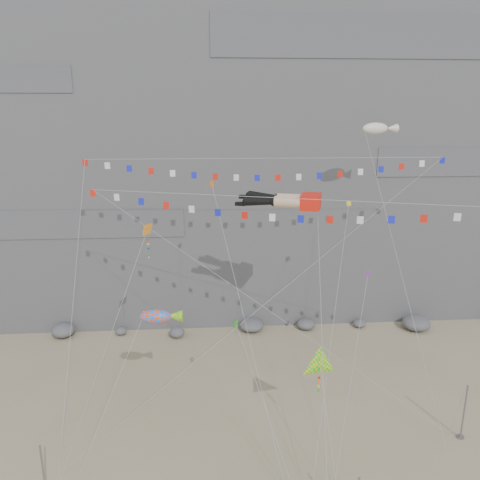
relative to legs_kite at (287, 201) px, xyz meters
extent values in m
plane|color=tan|center=(-1.63, -5.99, -16.40)|extent=(120.00, 120.00, 0.00)
cube|color=slate|center=(-1.63, 26.01, 8.60)|extent=(80.00, 28.00, 50.00)
cylinder|color=slate|center=(-16.52, -10.72, -14.55)|extent=(0.12, 0.12, 3.71)
cylinder|color=slate|center=(11.98, -7.40, -14.21)|extent=(0.12, 0.12, 4.38)
cube|color=red|center=(1.72, -0.56, 0.02)|extent=(1.99, 2.33, 1.17)
cylinder|color=tan|center=(-0.08, -0.57, 0.02)|extent=(2.15, 1.45, 0.86)
sphere|color=black|center=(-1.02, -0.25, 0.02)|extent=(0.79, 0.79, 0.79)
cone|color=black|center=(-2.13, 0.12, -0.05)|extent=(2.47, 1.43, 0.81)
cube|color=black|center=(-3.62, 0.62, -0.31)|extent=(0.83, 0.57, 0.29)
cylinder|color=tan|center=(0.29, 0.54, 0.02)|extent=(2.15, 1.45, 0.86)
sphere|color=black|center=(-0.65, 0.85, 0.02)|extent=(0.79, 0.79, 0.79)
cone|color=black|center=(-1.75, 1.23, 0.13)|extent=(2.48, 1.44, 0.86)
cube|color=black|center=(-3.24, 1.73, 0.04)|extent=(0.83, 0.57, 0.29)
cylinder|color=gray|center=(0.97, -7.84, -8.17)|extent=(0.03, 0.03, 21.96)
cylinder|color=gray|center=(-8.61, -2.07, -6.78)|extent=(0.03, 0.03, 28.12)
cube|color=slate|center=(-16.28, -8.93, -16.35)|extent=(0.16, 0.16, 0.10)
cylinder|color=gray|center=(5.44, -4.76, -7.85)|extent=(0.03, 0.03, 21.21)
cube|color=slate|center=(11.36, -7.02, -16.35)|extent=(0.16, 0.16, 0.10)
cylinder|color=gray|center=(-13.30, -5.78, -9.00)|extent=(0.03, 0.03, 17.57)
cylinder|color=gray|center=(-12.47, -7.33, -11.82)|extent=(0.03, 0.03, 11.66)
cylinder|color=gray|center=(1.27, -10.41, -13.00)|extent=(0.03, 0.03, 8.36)
cylinder|color=gray|center=(9.49, -1.36, -5.57)|extent=(0.03, 0.03, 26.27)
cube|color=slate|center=(10.24, -8.82, -16.35)|extent=(0.16, 0.16, 0.10)
cylinder|color=gray|center=(-3.70, -4.26, -7.67)|extent=(0.03, 0.03, 22.17)
cylinder|color=gray|center=(4.09, -5.92, -11.22)|extent=(0.03, 0.03, 16.15)
cylinder|color=gray|center=(-2.59, -9.63, -12.08)|extent=(0.03, 0.03, 12.82)
cylinder|color=gray|center=(2.68, -5.03, -8.56)|extent=(0.03, 0.03, 22.44)
camera|label=1|loc=(-6.20, -35.28, 6.71)|focal=35.00mm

